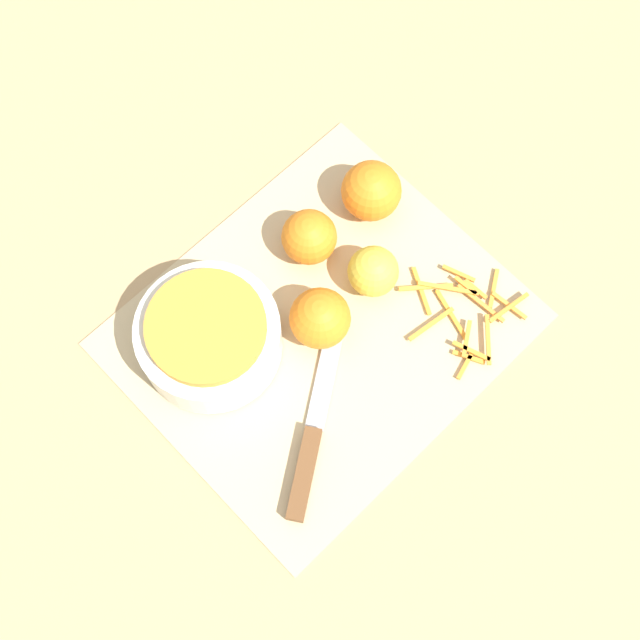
% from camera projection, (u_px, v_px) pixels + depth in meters
% --- Properties ---
extents(ground_plane, '(4.00, 4.00, 0.00)m').
position_uv_depth(ground_plane, '(320.00, 330.00, 1.07)').
color(ground_plane, tan).
extents(cutting_board, '(0.44, 0.37, 0.01)m').
position_uv_depth(cutting_board, '(320.00, 329.00, 1.07)').
color(cutting_board, '#CCB284').
rests_on(cutting_board, ground_plane).
extents(bowl_speckled, '(0.17, 0.17, 0.07)m').
position_uv_depth(bowl_speckled, '(209.00, 336.00, 1.02)').
color(bowl_speckled, silver).
rests_on(bowl_speckled, cutting_board).
extents(knife, '(0.20, 0.15, 0.02)m').
position_uv_depth(knife, '(308.00, 455.00, 1.00)').
color(knife, brown).
rests_on(knife, cutting_board).
extents(orange_left, '(0.07, 0.07, 0.07)m').
position_uv_depth(orange_left, '(371.00, 191.00, 1.08)').
color(orange_left, orange).
rests_on(orange_left, cutting_board).
extents(orange_right, '(0.07, 0.07, 0.07)m').
position_uv_depth(orange_right, '(309.00, 237.00, 1.07)').
color(orange_right, orange).
rests_on(orange_right, cutting_board).
extents(orange_back, '(0.07, 0.07, 0.07)m').
position_uv_depth(orange_back, '(321.00, 316.00, 1.03)').
color(orange_back, orange).
rests_on(orange_back, cutting_board).
extents(lemon, '(0.06, 0.06, 0.06)m').
position_uv_depth(lemon, '(371.00, 269.00, 1.06)').
color(lemon, gold).
rests_on(lemon, cutting_board).
extents(peel_pile, '(0.15, 0.15, 0.01)m').
position_uv_depth(peel_pile, '(465.00, 311.00, 1.06)').
color(peel_pile, orange).
rests_on(peel_pile, cutting_board).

